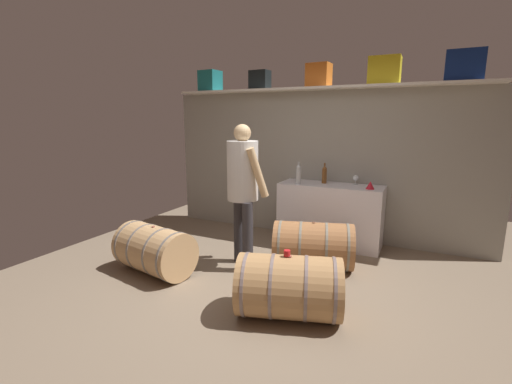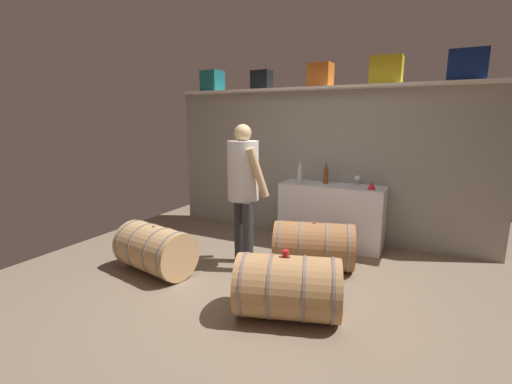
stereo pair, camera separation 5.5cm
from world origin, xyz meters
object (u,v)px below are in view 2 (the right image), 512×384
object	(u,v)px
toolcase_black	(262,80)
toolcase_navy	(467,65)
wine_bottle_amber	(326,175)
toolcase_teal	(212,81)
red_funnel	(372,185)
winemaker_pouring	(244,181)
wine_glass	(357,179)
toolcase_orange	(320,75)
tasting_cup	(286,253)
work_cabinet	(331,215)
toolcase_yellow	(386,70)
wine_barrel_flank	(155,249)
wine_bottle_clear	(300,174)
wine_barrel_far	(313,246)
wine_barrel_near	(288,287)

from	to	relation	value
toolcase_black	toolcase_navy	bearing A→B (deg)	3.01
toolcase_black	wine_bottle_amber	distance (m)	1.72
toolcase_teal	toolcase_black	bearing A→B (deg)	4.28
red_funnel	winemaker_pouring	distance (m)	1.71
wine_glass	toolcase_orange	bearing A→B (deg)	178.29
toolcase_orange	winemaker_pouring	world-z (taller)	toolcase_orange
wine_glass	tasting_cup	bearing A→B (deg)	-94.59
toolcase_navy	wine_glass	bearing A→B (deg)	-178.05
red_funnel	tasting_cup	world-z (taller)	red_funnel
work_cabinet	toolcase_teal	bearing A→B (deg)	175.24
wine_bottle_amber	red_funnel	size ratio (longest dim) A/B	2.64
toolcase_black	wine_glass	xyz separation A→B (m)	(1.49, -0.02, -1.38)
tasting_cup	winemaker_pouring	size ratio (longest dim) A/B	0.03
toolcase_yellow	wine_barrel_flank	world-z (taller)	toolcase_yellow
wine_bottle_clear	red_funnel	size ratio (longest dim) A/B	2.88
tasting_cup	toolcase_black	bearing A→B (deg)	120.46
wine_barrel_far	toolcase_yellow	bearing A→B (deg)	47.02
toolcase_yellow	wine_bottle_clear	xyz separation A→B (m)	(-1.01, -0.33, -1.36)
toolcase_navy	red_funnel	bearing A→B (deg)	-162.89
toolcase_teal	wine_bottle_amber	size ratio (longest dim) A/B	1.11
toolcase_teal	wine_barrel_flank	bearing A→B (deg)	-72.27
toolcase_teal	wine_bottle_amber	world-z (taller)	toolcase_teal
toolcase_orange	wine_barrel_near	bearing A→B (deg)	-74.82
toolcase_yellow	winemaker_pouring	world-z (taller)	toolcase_yellow
wine_barrel_far	toolcase_navy	bearing A→B (deg)	20.95
winemaker_pouring	wine_barrel_far	bearing A→B (deg)	64.13
toolcase_navy	wine_barrel_flank	bearing A→B (deg)	-145.43
wine_glass	wine_barrel_flank	bearing A→B (deg)	-133.25
work_cabinet	toolcase_orange	bearing A→B (deg)	148.65
toolcase_black	wine_bottle_clear	distance (m)	1.56
toolcase_orange	toolcase_yellow	size ratio (longest dim) A/B	0.82
toolcase_teal	winemaker_pouring	distance (m)	2.33
toolcase_teal	wine_barrel_flank	xyz separation A→B (m)	(0.48, -2.02, -2.08)
work_cabinet	toolcase_navy	bearing A→B (deg)	6.65
toolcase_black	winemaker_pouring	size ratio (longest dim) A/B	0.17
toolcase_yellow	winemaker_pouring	bearing A→B (deg)	-133.32
wine_barrel_flank	toolcase_yellow	bearing A→B (deg)	53.72
wine_barrel_far	winemaker_pouring	xyz separation A→B (m)	(-0.77, -0.31, 0.77)
toolcase_yellow	wine_glass	bearing A→B (deg)	-176.39
toolcase_orange	toolcase_teal	bearing A→B (deg)	-175.83
wine_bottle_amber	toolcase_navy	bearing A→B (deg)	3.82
toolcase_teal	work_cabinet	size ratio (longest dim) A/B	0.23
toolcase_black	winemaker_pouring	distance (m)	1.96
toolcase_orange	wine_barrel_far	size ratio (longest dim) A/B	0.30
red_funnel	tasting_cup	distance (m)	2.03
toolcase_teal	wine_bottle_clear	distance (m)	2.15
toolcase_navy	winemaker_pouring	size ratio (longest dim) A/B	0.24
toolcase_navy	wine_bottle_amber	xyz separation A→B (m)	(-1.59, -0.11, -1.39)
wine_bottle_clear	red_funnel	bearing A→B (deg)	3.65
tasting_cup	toolcase_orange	bearing A→B (deg)	100.36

